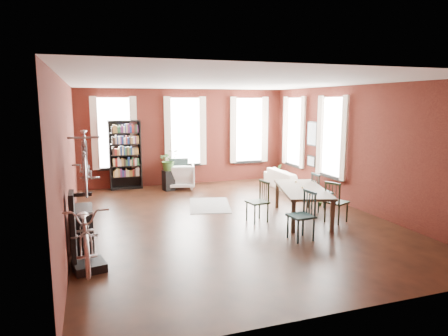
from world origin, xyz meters
name	(u,v)px	position (x,y,z in m)	size (l,w,h in m)	color
room	(231,128)	(0.25, 0.62, 2.14)	(9.00, 9.04, 3.22)	black
dining_table	(302,203)	(1.66, -0.50, 0.37)	(1.00, 2.20, 0.75)	#483B2B
dining_chair_a	(301,216)	(0.90, -1.79, 0.50)	(0.46, 0.46, 0.99)	#1B3A3D
dining_chair_b	(257,202)	(0.56, -0.36, 0.47)	(0.44, 0.44, 0.95)	#1E2F1B
dining_chair_c	(336,202)	(2.29, -0.98, 0.48)	(0.44, 0.44, 0.96)	black
dining_chair_d	(322,192)	(2.52, 0.00, 0.49)	(0.45, 0.45, 0.97)	#1B3C39
bookshelf	(125,155)	(-2.00, 4.30, 1.10)	(1.00, 0.32, 2.20)	black
white_armchair	(181,175)	(-0.31, 3.83, 0.44)	(0.85, 0.79, 0.87)	white
cream_sofa	(289,176)	(2.95, 2.60, 0.41)	(2.08, 0.61, 0.81)	beige
striped_rug	(210,205)	(-0.07, 1.40, 0.01)	(1.06, 1.69, 0.01)	black
bike_trainer	(89,266)	(-3.18, -2.00, 0.07)	(0.49, 0.49, 0.14)	black
bike_wall_rack	(73,230)	(-3.40, -1.80, 0.65)	(0.16, 0.60, 1.30)	black
console_table	(82,228)	(-3.28, -0.90, 0.40)	(0.40, 0.80, 0.80)	black
plant_stand	(169,180)	(-0.76, 3.64, 0.32)	(0.32, 0.32, 0.64)	black
plant_by_sofa	(277,178)	(3.05, 3.66, 0.14)	(0.36, 0.65, 0.29)	#275321
plant_small	(320,203)	(2.72, 0.40, 0.07)	(0.21, 0.39, 0.14)	#2B5A24
bicycle_floor	(84,205)	(-3.20, -1.98, 1.12)	(0.68, 1.03, 1.96)	beige
bicycle_hung	(84,141)	(-3.15, -1.80, 2.13)	(0.47, 1.00, 1.66)	#A5A8AD
plant_on_stand	(169,162)	(-0.74, 3.62, 0.90)	(0.60, 0.67, 0.52)	#376126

